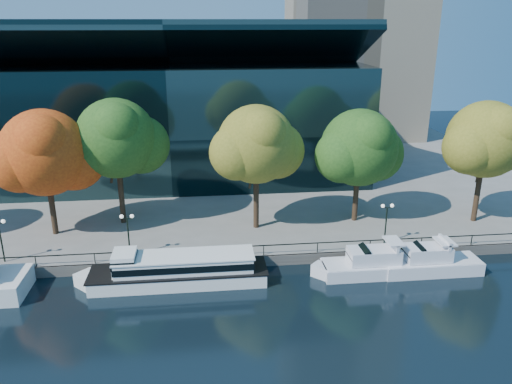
{
  "coord_description": "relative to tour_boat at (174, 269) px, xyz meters",
  "views": [
    {
      "loc": [
        -0.26,
        -37.62,
        21.34
      ],
      "look_at": [
        4.82,
        8.0,
        5.47
      ],
      "focal_mm": 35.0,
      "sensor_mm": 36.0,
      "label": 1
    }
  ],
  "objects": [
    {
      "name": "promenade",
      "position": [
        2.98,
        35.57,
        -0.82
      ],
      "size": [
        90.0,
        67.08,
        1.0
      ],
      "color": "slate",
      "rests_on": "ground"
    },
    {
      "name": "ground",
      "position": [
        2.98,
        -0.8,
        -1.32
      ],
      "size": [
        160.0,
        160.0,
        0.0
      ],
      "primitive_type": "plane",
      "color": "black",
      "rests_on": "ground"
    },
    {
      "name": "lamp_1",
      "position": [
        -4.14,
        3.7,
        2.66
      ],
      "size": [
        1.26,
        0.36,
        4.03
      ],
      "color": "black",
      "rests_on": "promenade"
    },
    {
      "name": "tour_boat",
      "position": [
        0.0,
        0.0,
        0.0
      ],
      "size": [
        16.36,
        3.65,
        3.1
      ],
      "color": "white",
      "rests_on": "ground"
    },
    {
      "name": "cruiser_far",
      "position": [
        22.19,
        -0.55,
        -0.3
      ],
      "size": [
        9.87,
        2.74,
        3.22
      ],
      "color": "white",
      "rests_on": "ground"
    },
    {
      "name": "tree_3",
      "position": [
        8.18,
        8.96,
        8.31
      ],
      "size": [
        9.72,
        7.97,
        12.69
      ],
      "color": "black",
      "rests_on": "promenade"
    },
    {
      "name": "lamp_2",
      "position": [
        19.84,
        3.7,
        2.66
      ],
      "size": [
        1.26,
        0.36,
        4.03
      ],
      "color": "black",
      "rests_on": "promenade"
    },
    {
      "name": "cruiser_near",
      "position": [
        17.4,
        -0.39,
        -0.33
      ],
      "size": [
        11.01,
        2.84,
        3.19
      ],
      "color": "white",
      "rests_on": "ground"
    },
    {
      "name": "tree_4",
      "position": [
        18.9,
        9.75,
        7.47
      ],
      "size": [
        9.92,
        8.13,
        11.93
      ],
      "color": "black",
      "rests_on": "promenade"
    },
    {
      "name": "tree_5",
      "position": [
        31.55,
        8.17,
        8.37
      ],
      "size": [
        9.81,
        8.05,
        12.79
      ],
      "color": "black",
      "rests_on": "promenade"
    },
    {
      "name": "tree_1",
      "position": [
        -12.06,
        9.59,
        7.87
      ],
      "size": [
        10.41,
        8.53,
        12.54
      ],
      "color": "black",
      "rests_on": "promenade"
    },
    {
      "name": "railing",
      "position": [
        2.98,
        2.45,
        0.62
      ],
      "size": [
        88.2,
        0.08,
        0.99
      ],
      "color": "black",
      "rests_on": "promenade"
    },
    {
      "name": "tree_2",
      "position": [
        -5.66,
        11.81,
        8.59
      ],
      "size": [
        10.08,
        8.26,
        13.12
      ],
      "color": "black",
      "rests_on": "promenade"
    },
    {
      "name": "convention_building",
      "position": [
        -1.02,
        30.98,
        7.19
      ],
      "size": [
        50.0,
        24.57,
        21.43
      ],
      "color": "black",
      "rests_on": "ground"
    }
  ]
}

